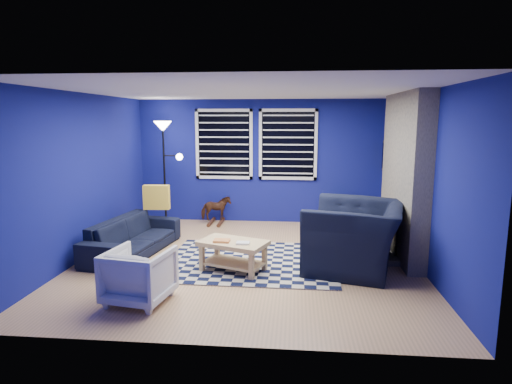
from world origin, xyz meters
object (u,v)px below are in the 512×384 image
Objects in this scene: coffee_table at (233,249)px; floor_lamp at (164,141)px; armchair_big at (355,236)px; sofa at (133,236)px; cabinet at (337,214)px; tv at (389,157)px; rocking_horse at (216,208)px; armchair_bent at (139,275)px.

coffee_table is 3.28m from floor_lamp.
armchair_big is 1.39× the size of coffee_table.
sofa is at bearing -89.99° from floor_lamp.
cabinet is (3.38, 2.09, -0.04)m from sofa.
tv is 4.79m from sofa.
rocking_horse is at bearing 170.10° from cabinet.
cabinet is at bearing 58.41° from coffee_table.
armchair_big is at bearing -87.11° from sofa.
sofa is at bearing 158.58° from coffee_table.
coffee_table is (-2.59, -2.50, -1.08)m from tv.
rocking_horse reaches higher than cabinet.
floor_lamp is at bearing 80.32° from rocking_horse.
sofa is 1.91m from armchair_bent.
rocking_horse is (0.19, 3.80, -0.00)m from armchair_bent.
tv is 5.15m from armchair_bent.
floor_lamp is at bearing -108.12° from armchair_big.
tv is at bearing 172.40° from armchair_big.
floor_lamp is (-0.75, 3.55, 1.37)m from armchair_bent.
armchair_big is (-0.89, -2.20, -0.93)m from tv.
tv is at bearing -117.94° from rocking_horse.
rocking_horse reaches higher than coffee_table.
tv is at bearing -57.69° from sofa.
armchair_big reaches higher than sofa.
cabinet is at bearing 5.03° from floor_lamp.
armchair_big is at bearing -32.45° from floor_lamp.
armchair_big is at bearing -158.99° from rocking_horse.
rocking_horse is 2.80m from coffee_table.
armchair_big is 1.73m from coffee_table.
tv is 0.52× the size of sofa.
tv is at bearing -124.73° from armchair_bent.
rocking_horse is (-3.33, 0.20, -1.08)m from tv.
armchair_bent is 3.80m from rocking_horse.
rocking_horse is 1.69m from floor_lamp.
sofa is 3.42m from armchair_big.
tv is at bearing 0.64° from floor_lamp.
rocking_horse is (0.94, 2.04, 0.04)m from sofa.
coffee_table is at bearing -132.63° from cabinet.
sofa is 2.74× the size of armchair_bent.
rocking_horse is 0.28× the size of floor_lamp.
sofa is at bearing -156.77° from tv.
tv reaches higher than armchair_bent.
rocking_horse is at bearing -15.77° from sofa.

